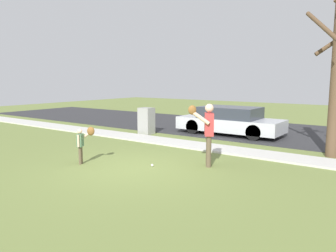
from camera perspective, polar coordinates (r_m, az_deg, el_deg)
name	(u,v)px	position (r m, az deg, el deg)	size (l,w,h in m)	color
ground_plane	(198,147)	(12.03, 5.24, -3.69)	(48.00, 48.00, 0.00)	olive
sidewalk_strip	(199,146)	(12.11, 5.48, -3.47)	(36.00, 1.20, 0.06)	beige
road_surface	(251,130)	(16.57, 14.22, -0.61)	(36.00, 6.80, 0.02)	#2D2D30
person_adult	(208,128)	(9.26, 6.88, -0.42)	(0.61, 0.87, 1.78)	brown
person_child	(83,140)	(9.87, -14.54, -2.42)	(0.41, 0.56, 1.08)	brown
baseball	(152,165)	(9.39, -2.75, -6.82)	(0.07, 0.07, 0.07)	white
utility_cabinet	(146,121)	(14.83, -3.77, 0.89)	(0.60, 0.54, 1.19)	gray
parked_sedan_silver	(230,121)	(14.84, 10.69, 0.88)	(4.60, 1.80, 1.23)	silver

